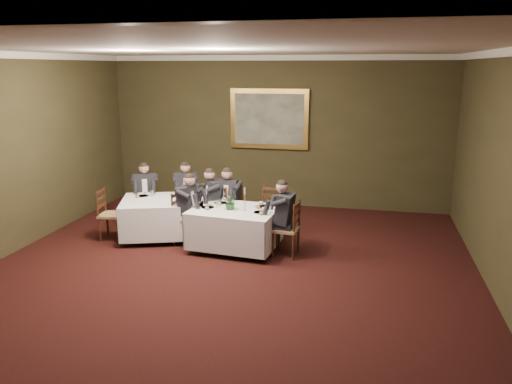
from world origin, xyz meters
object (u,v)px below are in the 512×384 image
at_px(diner_main_backleft, 229,209).
at_px(chair_sec_endleft, 112,225).
at_px(diner_sec_backleft, 146,202).
at_px(centerpiece, 230,201).
at_px(diner_main_endleft, 187,217).
at_px(chair_sec_backright, 187,211).
at_px(diner_main_endright, 286,228).
at_px(chair_sec_endright, 215,222).
at_px(painting, 269,119).
at_px(diner_sec_backright, 187,201).
at_px(chair_main_backleft, 230,220).
at_px(chair_main_endleft, 187,229).
at_px(chair_sec_backleft, 147,212).
at_px(diner_sec_endright, 214,211).
at_px(table_main, 235,226).
at_px(table_second, 164,215).
at_px(chair_main_endright, 286,240).
at_px(chair_main_backright, 269,224).
at_px(candlestick, 245,202).

bearing_deg(diner_main_backleft, chair_sec_endleft, 29.46).
distance_m(diner_sec_backleft, centerpiece, 2.37).
bearing_deg(diner_main_endleft, chair_sec_backright, -151.87).
height_order(diner_main_endright, centerpiece, diner_main_endright).
bearing_deg(chair_sec_endright, diner_main_endright, -146.55).
bearing_deg(painting, diner_sec_backright, -125.79).
height_order(diner_main_endleft, diner_sec_backright, same).
distance_m(chair_main_backleft, chair_main_endleft, 0.97).
height_order(chair_sec_backleft, chair_sec_endright, same).
relative_size(diner_main_endright, diner_sec_endright, 1.00).
bearing_deg(table_main, table_second, 167.74).
bearing_deg(chair_main_endright, chair_sec_backleft, 77.57).
bearing_deg(chair_sec_endright, table_main, -169.01).
height_order(chair_main_backleft, chair_main_backright, same).
xyz_separation_m(table_main, painting, (0.00, 3.13, 1.61)).
relative_size(chair_sec_backleft, chair_sec_endright, 1.00).
bearing_deg(table_main, diner_sec_backright, 138.44).
distance_m(chair_sec_endleft, candlestick, 2.74).
xyz_separation_m(diner_main_endright, chair_sec_endleft, (-3.42, 0.11, -0.23)).
bearing_deg(chair_main_backleft, diner_main_endright, 153.58).
xyz_separation_m(diner_main_backleft, centerpiece, (0.27, -0.86, 0.40)).
bearing_deg(table_main, chair_sec_backleft, 156.17).
distance_m(chair_sec_endright, centerpiece, 1.07).
bearing_deg(table_second, centerpiece, -14.45).
bearing_deg(candlestick, centerpiece, -176.33).
distance_m(diner_main_endright, diner_sec_endright, 1.71).
height_order(table_main, diner_main_backleft, diner_main_backleft).
xyz_separation_m(table_main, diner_sec_endright, (-0.59, 0.64, 0.06)).
relative_size(diner_main_endright, chair_sec_backright, 1.35).
bearing_deg(chair_main_backright, chair_main_endleft, 33.22).
relative_size(chair_main_endleft, painting, 0.54).
bearing_deg(diner_main_endleft, diner_main_endright, 92.14).
distance_m(chair_sec_endright, candlestick, 1.21).
relative_size(table_second, chair_main_endleft, 1.88).
distance_m(chair_sec_backright, diner_sec_backright, 0.23).
relative_size(chair_main_backright, diner_sec_backright, 0.74).
bearing_deg(diner_sec_backright, diner_main_endleft, 90.17).
relative_size(diner_main_backleft, chair_main_endleft, 1.35).
bearing_deg(diner_sec_endright, diner_sec_backleft, 48.25).
xyz_separation_m(diner_main_endleft, chair_sec_endright, (0.37, 0.56, -0.23)).
relative_size(chair_main_backleft, chair_main_endleft, 1.00).
bearing_deg(chair_sec_backleft, chair_sec_backright, 175.64).
xyz_separation_m(diner_main_endleft, painting, (0.95, 3.03, 1.55)).
relative_size(diner_main_endleft, painting, 0.73).
xyz_separation_m(chair_main_backright, chair_sec_endright, (-1.06, -0.10, 0.00)).
bearing_deg(centerpiece, chair_sec_backright, 135.89).
bearing_deg(chair_sec_backleft, diner_sec_backright, 174.85).
xyz_separation_m(chair_sec_backright, candlestick, (1.57, -1.26, 0.64)).
bearing_deg(painting, chair_sec_endleft, -128.41).
xyz_separation_m(chair_main_endleft, chair_sec_backleft, (-1.21, 0.87, 0.00)).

